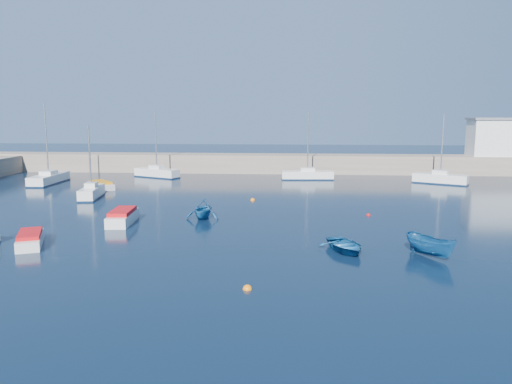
# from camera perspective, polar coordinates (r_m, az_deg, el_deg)

# --- Properties ---
(ground) EXTENTS (220.00, 220.00, 0.00)m
(ground) POSITION_cam_1_polar(r_m,az_deg,el_deg) (27.34, 3.34, -9.29)
(ground) COLOR black
(ground) RESTS_ON ground
(back_wall) EXTENTS (96.00, 4.50, 2.60)m
(back_wall) POSITION_cam_1_polar(r_m,az_deg,el_deg) (72.32, 3.98, 3.26)
(back_wall) COLOR gray
(back_wall) RESTS_ON ground
(harbor_office) EXTENTS (10.00, 4.00, 5.00)m
(harbor_office) POSITION_cam_1_polar(r_m,az_deg,el_deg) (77.89, 26.78, 5.53)
(harbor_office) COLOR silver
(harbor_office) RESTS_ON back_wall
(sailboat_3) EXTENTS (2.31, 5.56, 7.32)m
(sailboat_3) POSITION_cam_1_polar(r_m,az_deg,el_deg) (53.29, -18.28, 0.01)
(sailboat_3) COLOR silver
(sailboat_3) RESTS_ON ground
(sailboat_4) EXTENTS (2.32, 7.55, 9.74)m
(sailboat_4) POSITION_cam_1_polar(r_m,az_deg,el_deg) (66.14, -22.59, 1.45)
(sailboat_4) COLOR silver
(sailboat_4) RESTS_ON ground
(sailboat_5) EXTENTS (6.60, 4.40, 8.57)m
(sailboat_5) POSITION_cam_1_polar(r_m,az_deg,el_deg) (68.25, -11.26, 2.20)
(sailboat_5) COLOR silver
(sailboat_5) RESTS_ON ground
(sailboat_6) EXTENTS (6.74, 2.33, 8.71)m
(sailboat_6) POSITION_cam_1_polar(r_m,az_deg,el_deg) (65.07, 5.90, 1.97)
(sailboat_6) COLOR silver
(sailboat_6) RESTS_ON ground
(sailboat_7) EXTENTS (6.44, 4.55, 8.48)m
(sailboat_7) POSITION_cam_1_polar(r_m,az_deg,el_deg) (64.88, 20.31, 1.48)
(sailboat_7) COLOR silver
(sailboat_7) RESTS_ON ground
(motorboat_0) EXTENTS (2.91, 4.28, 0.91)m
(motorboat_0) POSITION_cam_1_polar(r_m,az_deg,el_deg) (35.92, -24.41, -4.92)
(motorboat_0) COLOR silver
(motorboat_0) RESTS_ON ground
(motorboat_1) EXTENTS (1.93, 4.60, 1.10)m
(motorboat_1) POSITION_cam_1_polar(r_m,az_deg,el_deg) (40.54, -15.00, -2.75)
(motorboat_1) COLOR silver
(motorboat_1) RESTS_ON ground
(motorboat_2) EXTENTS (4.13, 4.28, 0.91)m
(motorboat_2) POSITION_cam_1_polar(r_m,az_deg,el_deg) (59.40, -17.32, 0.75)
(motorboat_2) COLOR silver
(motorboat_2) RESTS_ON ground
(dinghy_center) EXTENTS (3.71, 4.31, 0.75)m
(dinghy_center) POSITION_cam_1_polar(r_m,az_deg,el_deg) (31.86, 10.13, -6.04)
(dinghy_center) COLOR navy
(dinghy_center) RESTS_ON ground
(dinghy_left) EXTENTS (3.07, 3.45, 1.66)m
(dinghy_left) POSITION_cam_1_polar(r_m,az_deg,el_deg) (40.93, -6.08, -1.93)
(dinghy_left) COLOR navy
(dinghy_left) RESTS_ON ground
(dinghy_right) EXTENTS (3.13, 3.64, 1.36)m
(dinghy_right) POSITION_cam_1_polar(r_m,az_deg,el_deg) (31.89, 19.33, -5.84)
(dinghy_right) COLOR navy
(dinghy_right) RESTS_ON ground
(buoy_0) EXTENTS (0.47, 0.47, 0.47)m
(buoy_0) POSITION_cam_1_polar(r_m,az_deg,el_deg) (25.00, -0.99, -11.06)
(buoy_0) COLOR orange
(buoy_0) RESTS_ON ground
(buoy_1) EXTENTS (0.38, 0.38, 0.38)m
(buoy_1) POSITION_cam_1_polar(r_m,az_deg,el_deg) (43.24, 12.73, -2.63)
(buoy_1) COLOR #AD0E0D
(buoy_1) RESTS_ON ground
(buoy_3) EXTENTS (0.47, 0.47, 0.47)m
(buoy_3) POSITION_cam_1_polar(r_m,az_deg,el_deg) (49.37, -0.38, -0.96)
(buoy_3) COLOR orange
(buoy_3) RESTS_ON ground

